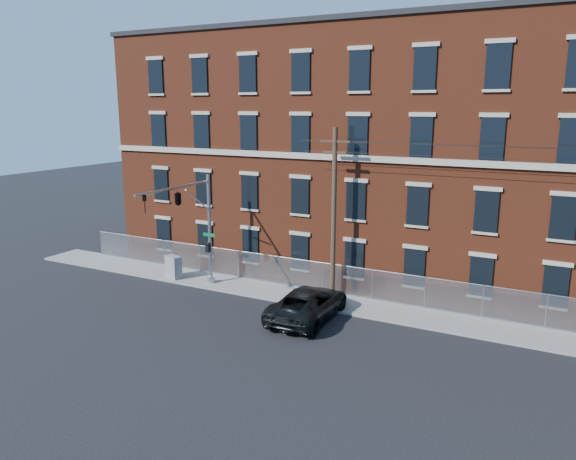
{
  "coord_description": "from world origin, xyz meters",
  "views": [
    {
      "loc": [
        13.97,
        -23.21,
        11.26
      ],
      "look_at": [
        -0.16,
        4.0,
        4.31
      ],
      "focal_mm": 34.19,
      "sensor_mm": 36.0,
      "label": 1
    }
  ],
  "objects_px": {
    "traffic_signal_mast": "(186,208)",
    "utility_pole_near": "(334,211)",
    "pickup_truck": "(308,304)",
    "utility_cabinet": "(173,267)"
  },
  "relations": [
    {
      "from": "traffic_signal_mast",
      "to": "utility_pole_near",
      "type": "relative_size",
      "value": 0.7
    },
    {
      "from": "traffic_signal_mast",
      "to": "utility_cabinet",
      "type": "xyz_separation_m",
      "value": [
        -2.81,
        2.02,
        -4.53
      ]
    },
    {
      "from": "utility_pole_near",
      "to": "pickup_truck",
      "type": "xyz_separation_m",
      "value": [
        0.05,
        -3.51,
        -4.49
      ]
    },
    {
      "from": "traffic_signal_mast",
      "to": "utility_pole_near",
      "type": "distance_m",
      "value": 8.7
    },
    {
      "from": "traffic_signal_mast",
      "to": "pickup_truck",
      "type": "xyz_separation_m",
      "value": [
        8.05,
        -0.09,
        -4.54
      ]
    },
    {
      "from": "utility_pole_near",
      "to": "utility_cabinet",
      "type": "relative_size",
      "value": 6.76
    },
    {
      "from": "utility_pole_near",
      "to": "pickup_truck",
      "type": "bearing_deg",
      "value": -89.2
    },
    {
      "from": "utility_pole_near",
      "to": "pickup_truck",
      "type": "height_order",
      "value": "utility_pole_near"
    },
    {
      "from": "traffic_signal_mast",
      "to": "utility_pole_near",
      "type": "bearing_deg",
      "value": 23.14
    },
    {
      "from": "traffic_signal_mast",
      "to": "pickup_truck",
      "type": "relative_size",
      "value": 1.15
    }
  ]
}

